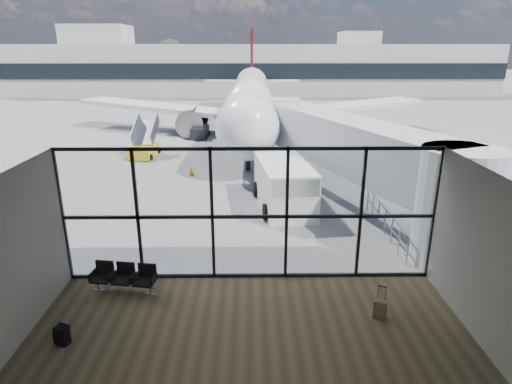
{
  "coord_description": "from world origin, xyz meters",
  "views": [
    {
      "loc": [
        0.05,
        -12.83,
        7.35
      ],
      "look_at": [
        0.25,
        3.0,
        2.03
      ],
      "focal_mm": 30.0,
      "sensor_mm": 36.0,
      "label": 1
    }
  ],
  "objects_px": {
    "seating_row": "(125,276)",
    "suitcase": "(380,309)",
    "mobile_stairs": "(144,149)",
    "airliner": "(251,98)",
    "service_van": "(284,185)",
    "belt_loader": "(200,131)",
    "backpack": "(62,336)"
  },
  "relations": [
    {
      "from": "backpack",
      "to": "mobile_stairs",
      "type": "relative_size",
      "value": 0.16
    },
    {
      "from": "airliner",
      "to": "service_van",
      "type": "xyz_separation_m",
      "value": [
        1.6,
        -21.23,
        -1.81
      ]
    },
    {
      "from": "service_van",
      "to": "airliner",
      "type": "bearing_deg",
      "value": 87.18
    },
    {
      "from": "seating_row",
      "to": "mobile_stairs",
      "type": "bearing_deg",
      "value": 110.03
    },
    {
      "from": "service_van",
      "to": "suitcase",
      "type": "bearing_deg",
      "value": -84.38
    },
    {
      "from": "service_van",
      "to": "mobile_stairs",
      "type": "bearing_deg",
      "value": 124.28
    },
    {
      "from": "mobile_stairs",
      "to": "airliner",
      "type": "bearing_deg",
      "value": 58.87
    },
    {
      "from": "suitcase",
      "to": "belt_loader",
      "type": "bearing_deg",
      "value": 129.52
    },
    {
      "from": "service_van",
      "to": "belt_loader",
      "type": "bearing_deg",
      "value": 101.88
    },
    {
      "from": "suitcase",
      "to": "service_van",
      "type": "height_order",
      "value": "service_van"
    },
    {
      "from": "airliner",
      "to": "backpack",
      "type": "bearing_deg",
      "value": -98.31
    },
    {
      "from": "seating_row",
      "to": "belt_loader",
      "type": "height_order",
      "value": "belt_loader"
    },
    {
      "from": "seating_row",
      "to": "suitcase",
      "type": "distance_m",
      "value": 7.86
    },
    {
      "from": "mobile_stairs",
      "to": "belt_loader",
      "type": "bearing_deg",
      "value": 69.14
    },
    {
      "from": "seating_row",
      "to": "backpack",
      "type": "relative_size",
      "value": 3.85
    },
    {
      "from": "belt_loader",
      "to": "seating_row",
      "type": "bearing_deg",
      "value": -86.42
    },
    {
      "from": "seating_row",
      "to": "belt_loader",
      "type": "distance_m",
      "value": 24.9
    },
    {
      "from": "suitcase",
      "to": "belt_loader",
      "type": "height_order",
      "value": "belt_loader"
    },
    {
      "from": "suitcase",
      "to": "mobile_stairs",
      "type": "distance_m",
      "value": 22.61
    },
    {
      "from": "belt_loader",
      "to": "mobile_stairs",
      "type": "distance_m",
      "value": 7.64
    },
    {
      "from": "seating_row",
      "to": "backpack",
      "type": "distance_m",
      "value": 2.79
    },
    {
      "from": "seating_row",
      "to": "service_van",
      "type": "relative_size",
      "value": 0.39
    },
    {
      "from": "suitcase",
      "to": "airliner",
      "type": "xyz_separation_m",
      "value": [
        -3.66,
        30.34,
        2.65
      ]
    },
    {
      "from": "backpack",
      "to": "mobile_stairs",
      "type": "bearing_deg",
      "value": 120.29
    },
    {
      "from": "suitcase",
      "to": "backpack",
      "type": "bearing_deg",
      "value": -150.66
    },
    {
      "from": "airliner",
      "to": "mobile_stairs",
      "type": "xyz_separation_m",
      "value": [
        -7.64,
        -10.76,
        -2.39
      ]
    },
    {
      "from": "mobile_stairs",
      "to": "seating_row",
      "type": "bearing_deg",
      "value": -74.37
    },
    {
      "from": "backpack",
      "to": "airliner",
      "type": "xyz_separation_m",
      "value": [
        4.95,
        31.35,
        2.69
      ]
    },
    {
      "from": "airliner",
      "to": "belt_loader",
      "type": "xyz_separation_m",
      "value": [
        -4.4,
        -3.83,
        -2.4
      ]
    },
    {
      "from": "seating_row",
      "to": "service_van",
      "type": "xyz_separation_m",
      "value": [
        5.63,
        7.5,
        0.62
      ]
    },
    {
      "from": "seating_row",
      "to": "suitcase",
      "type": "bearing_deg",
      "value": -3.14
    },
    {
      "from": "airliner",
      "to": "service_van",
      "type": "distance_m",
      "value": 21.37
    }
  ]
}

